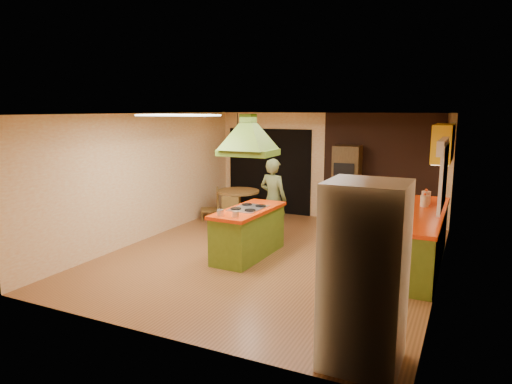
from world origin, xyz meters
The scene contains 21 objects.
ground centered at (0.00, 0.00, 0.00)m, with size 6.50×6.50×0.00m, color #945B30.
room_walls centered at (0.00, 0.00, 1.25)m, with size 5.50×6.50×6.50m.
ceiling_plane centered at (0.00, 0.00, 2.50)m, with size 6.50×6.50×0.00m, color silver.
brick_panel centered at (1.25, 3.23, 1.25)m, with size 2.64×0.03×2.50m, color #381E14.
nook_opening centered at (-1.50, 3.23, 1.05)m, with size 2.20×0.03×2.10m, color black.
right_counter centered at (2.45, 0.60, 0.46)m, with size 0.62×3.05×0.92m.
upper_cabinets centered at (2.57, 2.20, 1.95)m, with size 0.34×1.40×0.70m, color yellow.
window_right centered at (2.70, 0.40, 1.77)m, with size 0.12×1.35×1.06m.
fluor_panel centered at (-1.10, -1.20, 2.48)m, with size 1.20×0.60×0.03m, color white.
kitchen_island centered at (-0.39, -0.18, 0.44)m, with size 0.75×1.74×0.88m.
range_hood centered at (-0.39, -0.18, 2.25)m, with size 0.93×0.68×0.78m.
man centered at (-0.44, 1.03, 0.81)m, with size 0.59×0.39×1.63m, color #4C552D.
refrigerator centered at (2.21, -2.81, 0.95)m, with size 0.78×0.74×1.90m, color white.
wall_oven centered at (0.55, 2.95, 0.89)m, with size 0.61×0.63×1.77m.
dining_table centered at (-1.72, 1.96, 0.52)m, with size 0.99×0.99×0.74m.
chair_left centered at (-2.42, 1.86, 0.38)m, with size 0.42×0.42×0.76m, color brown, non-canonical shape.
chair_near centered at (-1.47, 1.31, 0.38)m, with size 0.42×0.42×0.76m, color brown, non-canonical shape.
pendant_lamp centered at (-1.72, 1.96, 1.90)m, with size 0.37×0.37×0.24m, color #FF9E3F.
canister_large centered at (2.40, 1.28, 1.03)m, with size 0.16×0.16×0.23m, color beige.
canister_medium centered at (2.40, 1.04, 1.02)m, with size 0.14×0.14×0.20m, color beige.
canister_small centered at (2.40, 1.44, 0.99)m, with size 0.11×0.11×0.14m, color beige.
Camera 1 is at (3.09, -7.16, 2.57)m, focal length 32.00 mm.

